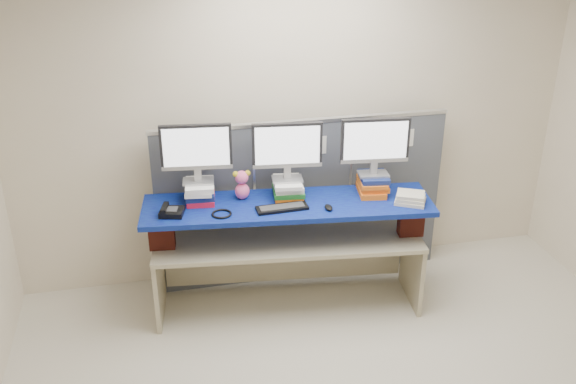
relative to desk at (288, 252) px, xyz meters
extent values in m
cube|color=beige|center=(0.23, -1.33, 0.86)|extent=(5.00, 4.00, 2.80)
cube|color=#444850|center=(-0.63, 0.45, 0.21)|extent=(0.85, 0.05, 1.50)
cube|color=#444850|center=(0.23, 0.45, 0.21)|extent=(0.85, 0.05, 1.50)
cube|color=#444850|center=(1.10, 0.45, 0.21)|extent=(0.85, 0.05, 1.50)
cube|color=silver|center=(0.23, 0.45, 0.98)|extent=(2.60, 0.06, 0.03)
cube|color=silver|center=(-0.72, 0.42, 0.76)|extent=(0.20, 0.00, 0.16)
cube|color=silver|center=(0.08, 0.42, 0.76)|extent=(0.20, 0.00, 0.16)
cube|color=silver|center=(0.33, 0.42, 0.76)|extent=(0.20, 0.00, 0.16)
cube|color=silver|center=(1.13, 0.42, 0.76)|extent=(0.20, 0.00, 0.16)
cube|color=tan|center=(0.00, 0.00, 0.12)|extent=(2.26, 0.89, 0.04)
cube|color=tan|center=(-1.08, 0.13, -0.22)|extent=(0.11, 0.60, 0.63)
cube|color=tan|center=(1.08, -0.13, -0.22)|extent=(0.11, 0.60, 0.63)
cube|color=maroon|center=(-1.02, 0.07, 0.27)|extent=(0.21, 0.13, 0.28)
cube|color=maroon|center=(1.01, -0.17, 0.27)|extent=(0.21, 0.13, 0.28)
cube|color=#09086F|center=(0.00, 0.00, 0.43)|extent=(2.39, 0.85, 0.04)
cube|color=red|center=(-0.68, 0.19, 0.48)|extent=(0.25, 0.29, 0.04)
cube|color=navy|center=(-0.69, 0.21, 0.52)|extent=(0.25, 0.31, 0.05)
cube|color=white|center=(-0.69, 0.19, 0.56)|extent=(0.25, 0.32, 0.03)
cube|color=white|center=(-0.68, 0.19, 0.60)|extent=(0.25, 0.31, 0.04)
cube|color=orange|center=(0.03, 0.12, 0.47)|extent=(0.26, 0.29, 0.04)
cube|color=#1A6324|center=(0.03, 0.12, 0.51)|extent=(0.28, 0.31, 0.04)
cube|color=white|center=(0.03, 0.13, 0.55)|extent=(0.25, 0.28, 0.05)
cube|color=white|center=(0.02, 0.11, 0.59)|extent=(0.25, 0.31, 0.03)
cube|color=orange|center=(0.72, 0.04, 0.48)|extent=(0.25, 0.33, 0.05)
cube|color=orange|center=(0.73, 0.04, 0.52)|extent=(0.26, 0.30, 0.04)
cube|color=orange|center=(0.72, 0.03, 0.56)|extent=(0.25, 0.31, 0.03)
cube|color=navy|center=(0.74, 0.04, 0.60)|extent=(0.26, 0.29, 0.04)
cube|color=#A4A4A9|center=(-0.69, 0.20, 0.63)|extent=(0.26, 0.18, 0.02)
cube|color=#A4A4A9|center=(-0.69, 0.20, 0.69)|extent=(0.06, 0.05, 0.10)
cube|color=black|center=(-0.69, 0.20, 0.92)|extent=(0.56, 0.10, 0.37)
cube|color=white|center=(-0.69, 0.18, 0.92)|extent=(0.51, 0.06, 0.32)
cube|color=#A4A4A9|center=(0.02, 0.12, 0.61)|extent=(0.26, 0.18, 0.02)
cube|color=#A4A4A9|center=(0.02, 0.12, 0.67)|extent=(0.06, 0.05, 0.10)
cube|color=black|center=(0.02, 0.12, 0.91)|extent=(0.56, 0.10, 0.37)
cube|color=white|center=(0.02, 0.10, 0.91)|extent=(0.51, 0.06, 0.32)
cube|color=#A4A4A9|center=(0.73, 0.04, 0.63)|extent=(0.26, 0.18, 0.02)
cube|color=#A4A4A9|center=(0.73, 0.04, 0.68)|extent=(0.06, 0.05, 0.10)
cube|color=black|center=(0.73, 0.04, 0.92)|extent=(0.56, 0.10, 0.37)
cube|color=white|center=(0.73, 0.02, 0.92)|extent=(0.51, 0.06, 0.32)
cube|color=black|center=(-0.07, -0.10, 0.47)|extent=(0.42, 0.16, 0.02)
cube|color=#333336|center=(-0.07, -0.10, 0.48)|extent=(0.36, 0.11, 0.00)
ellipsoid|color=black|center=(0.29, -0.18, 0.47)|extent=(0.10, 0.12, 0.03)
cube|color=black|center=(-0.93, 0.00, 0.48)|extent=(0.21, 0.20, 0.04)
cube|color=#333336|center=(-0.93, 0.00, 0.50)|extent=(0.11, 0.11, 0.01)
cube|color=black|center=(-0.98, 0.01, 0.51)|extent=(0.08, 0.17, 0.03)
torus|color=black|center=(-0.55, -0.09, 0.46)|extent=(0.21, 0.21, 0.02)
ellipsoid|color=pink|center=(-0.35, 0.17, 0.52)|extent=(0.12, 0.11, 0.14)
sphere|color=pink|center=(-0.35, 0.17, 0.64)|extent=(0.11, 0.11, 0.11)
sphere|color=gold|center=(-0.39, 0.17, 0.68)|extent=(0.05, 0.05, 0.05)
sphere|color=gold|center=(-0.30, 0.17, 0.68)|extent=(0.05, 0.05, 0.05)
cube|color=beige|center=(0.97, -0.21, 0.47)|extent=(0.30, 0.28, 0.03)
cube|color=beige|center=(0.97, -0.21, 0.50)|extent=(0.28, 0.26, 0.03)
cube|color=beige|center=(0.97, -0.21, 0.52)|extent=(0.27, 0.25, 0.03)
camera|label=1|loc=(-1.02, -4.52, 2.74)|focal=40.00mm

